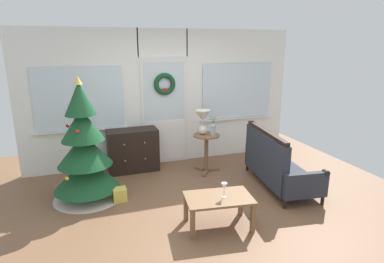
{
  "coord_description": "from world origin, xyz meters",
  "views": [
    {
      "loc": [
        -1.45,
        -3.88,
        2.27
      ],
      "look_at": [
        0.05,
        0.55,
        1.0
      ],
      "focal_mm": 30.24,
      "sensor_mm": 36.0,
      "label": 1
    }
  ],
  "objects_px": {
    "side_table": "(206,146)",
    "wine_glass": "(224,187)",
    "gift_box": "(120,195)",
    "coffee_table": "(219,201)",
    "dresser_cabinet": "(133,150)",
    "table_lamp": "(203,119)",
    "christmas_tree": "(85,155)",
    "flower_vase": "(213,129)",
    "settee_sofa": "(276,164)"
  },
  "relations": [
    {
      "from": "side_table",
      "to": "wine_glass",
      "type": "relative_size",
      "value": 3.63
    },
    {
      "from": "side_table",
      "to": "gift_box",
      "type": "bearing_deg",
      "value": -158.15
    },
    {
      "from": "coffee_table",
      "to": "dresser_cabinet",
      "type": "bearing_deg",
      "value": 107.82
    },
    {
      "from": "table_lamp",
      "to": "coffee_table",
      "type": "relative_size",
      "value": 0.49
    },
    {
      "from": "table_lamp",
      "to": "gift_box",
      "type": "xyz_separation_m",
      "value": [
        -1.57,
        -0.69,
        -0.89
      ]
    },
    {
      "from": "dresser_cabinet",
      "to": "side_table",
      "type": "bearing_deg",
      "value": -21.86
    },
    {
      "from": "side_table",
      "to": "gift_box",
      "type": "distance_m",
      "value": 1.8
    },
    {
      "from": "side_table",
      "to": "gift_box",
      "type": "xyz_separation_m",
      "value": [
        -1.63,
        -0.65,
        -0.4
      ]
    },
    {
      "from": "dresser_cabinet",
      "to": "coffee_table",
      "type": "distance_m",
      "value": 2.38
    },
    {
      "from": "dresser_cabinet",
      "to": "gift_box",
      "type": "xyz_separation_m",
      "value": [
        -0.39,
        -1.15,
        -0.29
      ]
    },
    {
      "from": "coffee_table",
      "to": "christmas_tree",
      "type": "bearing_deg",
      "value": 138.66
    },
    {
      "from": "table_lamp",
      "to": "wine_glass",
      "type": "xyz_separation_m",
      "value": [
        -0.4,
        -1.84,
        -0.44
      ]
    },
    {
      "from": "coffee_table",
      "to": "wine_glass",
      "type": "height_order",
      "value": "wine_glass"
    },
    {
      "from": "flower_vase",
      "to": "wine_glass",
      "type": "distance_m",
      "value": 1.85
    },
    {
      "from": "coffee_table",
      "to": "gift_box",
      "type": "distance_m",
      "value": 1.6
    },
    {
      "from": "coffee_table",
      "to": "gift_box",
      "type": "relative_size",
      "value": 4.57
    },
    {
      "from": "settee_sofa",
      "to": "dresser_cabinet",
      "type": "bearing_deg",
      "value": 145.41
    },
    {
      "from": "christmas_tree",
      "to": "side_table",
      "type": "bearing_deg",
      "value": 10.69
    },
    {
      "from": "christmas_tree",
      "to": "wine_glass",
      "type": "distance_m",
      "value": 2.15
    },
    {
      "from": "settee_sofa",
      "to": "christmas_tree",
      "type": "bearing_deg",
      "value": 169.38
    },
    {
      "from": "dresser_cabinet",
      "to": "side_table",
      "type": "relative_size",
      "value": 1.28
    },
    {
      "from": "wine_glass",
      "to": "gift_box",
      "type": "height_order",
      "value": "wine_glass"
    },
    {
      "from": "dresser_cabinet",
      "to": "gift_box",
      "type": "distance_m",
      "value": 1.25
    },
    {
      "from": "flower_vase",
      "to": "gift_box",
      "type": "bearing_deg",
      "value": -161.05
    },
    {
      "from": "settee_sofa",
      "to": "table_lamp",
      "type": "relative_size",
      "value": 3.77
    },
    {
      "from": "settee_sofa",
      "to": "coffee_table",
      "type": "bearing_deg",
      "value": -148.72
    },
    {
      "from": "side_table",
      "to": "wine_glass",
      "type": "distance_m",
      "value": 1.86
    },
    {
      "from": "christmas_tree",
      "to": "coffee_table",
      "type": "relative_size",
      "value": 2.05
    },
    {
      "from": "flower_vase",
      "to": "coffee_table",
      "type": "bearing_deg",
      "value": -109.85
    },
    {
      "from": "settee_sofa",
      "to": "gift_box",
      "type": "bearing_deg",
      "value": 173.4
    },
    {
      "from": "settee_sofa",
      "to": "table_lamp",
      "type": "height_order",
      "value": "table_lamp"
    },
    {
      "from": "coffee_table",
      "to": "gift_box",
      "type": "height_order",
      "value": "coffee_table"
    },
    {
      "from": "settee_sofa",
      "to": "gift_box",
      "type": "relative_size",
      "value": 8.45
    },
    {
      "from": "christmas_tree",
      "to": "table_lamp",
      "type": "relative_size",
      "value": 4.19
    },
    {
      "from": "coffee_table",
      "to": "gift_box",
      "type": "bearing_deg",
      "value": 135.07
    },
    {
      "from": "dresser_cabinet",
      "to": "wine_glass",
      "type": "relative_size",
      "value": 4.64
    },
    {
      "from": "dresser_cabinet",
      "to": "table_lamp",
      "type": "bearing_deg",
      "value": -21.2
    },
    {
      "from": "flower_vase",
      "to": "christmas_tree",
      "type": "bearing_deg",
      "value": -171.32
    },
    {
      "from": "side_table",
      "to": "flower_vase",
      "type": "xyz_separation_m",
      "value": [
        0.1,
        -0.06,
        0.32
      ]
    },
    {
      "from": "dresser_cabinet",
      "to": "side_table",
      "type": "distance_m",
      "value": 1.35
    },
    {
      "from": "dresser_cabinet",
      "to": "flower_vase",
      "type": "bearing_deg",
      "value": -22.59
    },
    {
      "from": "coffee_table",
      "to": "table_lamp",
      "type": "bearing_deg",
      "value": 75.83
    },
    {
      "from": "settee_sofa",
      "to": "side_table",
      "type": "relative_size",
      "value": 2.35
    },
    {
      "from": "christmas_tree",
      "to": "coffee_table",
      "type": "height_order",
      "value": "christmas_tree"
    },
    {
      "from": "christmas_tree",
      "to": "side_table",
      "type": "xyz_separation_m",
      "value": [
        2.08,
        0.39,
        -0.18
      ]
    },
    {
      "from": "flower_vase",
      "to": "coffee_table",
      "type": "distance_m",
      "value": 1.88
    },
    {
      "from": "table_lamp",
      "to": "gift_box",
      "type": "relative_size",
      "value": 2.24
    },
    {
      "from": "christmas_tree",
      "to": "flower_vase",
      "type": "bearing_deg",
      "value": 8.68
    },
    {
      "from": "table_lamp",
      "to": "wine_glass",
      "type": "relative_size",
      "value": 2.26
    },
    {
      "from": "wine_glass",
      "to": "gift_box",
      "type": "bearing_deg",
      "value": 135.7
    }
  ]
}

